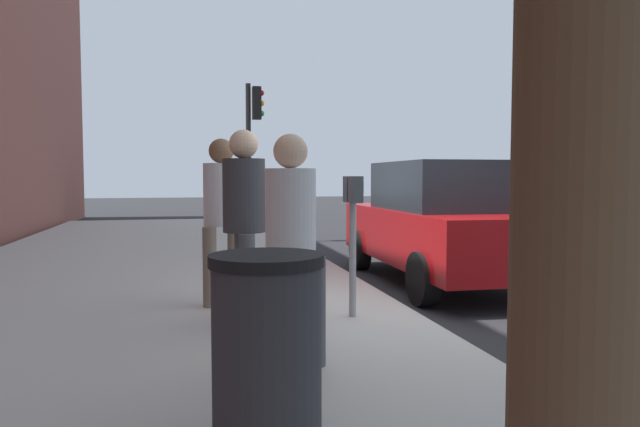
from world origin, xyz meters
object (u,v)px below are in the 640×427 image
Objects in this scene: pedestrian_at_meter at (244,208)px; traffic_signal at (253,134)px; parking_meter at (353,216)px; parking_officer at (222,206)px; trash_bin at (267,352)px; pedestrian_bystander at (291,231)px; parked_sedan_near at (445,222)px.

pedestrian_at_meter is 0.51× the size of traffic_signal.
traffic_signal reaches higher than parking_meter.
trash_bin is at bearing -43.81° from parking_officer.
pedestrian_at_meter reaches higher than trash_bin.
pedestrian_bystander is at bearing 147.11° from parking_meter.
parking_officer is at bearing 98.12° from pedestrian_at_meter.
parking_meter is 0.82× the size of pedestrian_bystander.
traffic_signal reaches higher than parked_sedan_near.
pedestrian_at_meter is 1.33m from pedestrian_bystander.
parking_officer is at bearing 31.82° from pedestrian_bystander.
parking_officer is 3.58m from parked_sedan_near.
parking_meter is at bearing -10.54° from pedestrian_bystander.
pedestrian_at_meter is at bearing -34.59° from parking_officer.
pedestrian_at_meter is at bearing 91.50° from parking_meter.
pedestrian_bystander is 1.70× the size of trash_bin.
parked_sedan_near is 4.40× the size of trash_bin.
pedestrian_bystander reaches higher than parking_meter.
parked_sedan_near is at bearing 34.78° from pedestrian_at_meter.
pedestrian_at_meter is at bearing 31.81° from pedestrian_bystander.
pedestrian_bystander is (-1.31, -0.22, -0.10)m from pedestrian_at_meter.
trash_bin is at bearing 146.34° from parked_sedan_near.
traffic_signal is (8.31, -1.01, 1.32)m from pedestrian_at_meter.
trash_bin is (-2.63, 0.14, -0.60)m from pedestrian_at_meter.
pedestrian_at_meter is at bearing 173.07° from traffic_signal.
parking_officer is (0.93, 0.16, -0.02)m from pedestrian_at_meter.
parking_officer reaches higher than parking_meter.
parking_meter reaches higher than trash_bin.
parking_meter is at bearing -24.72° from trash_bin.
pedestrian_bystander is at bearing 140.98° from parked_sedan_near.
pedestrian_bystander is 1.45m from trash_bin.
pedestrian_at_meter is (-0.03, 1.08, 0.09)m from parking_meter.
parked_sedan_near is at bearing 68.34° from parking_officer.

